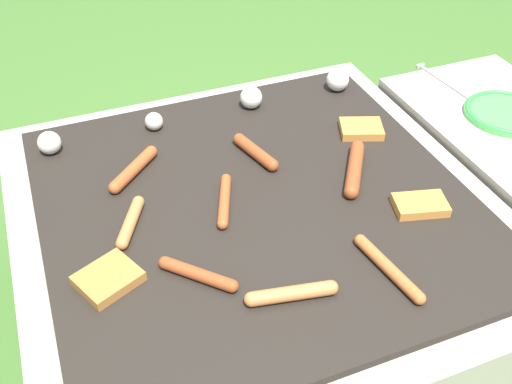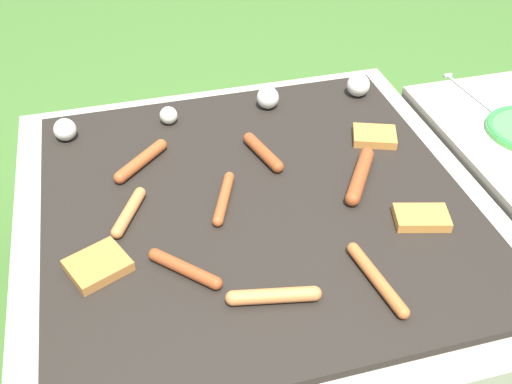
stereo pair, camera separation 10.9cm
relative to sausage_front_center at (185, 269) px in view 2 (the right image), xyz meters
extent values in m
plane|color=#3D6628|center=(0.18, 0.17, -0.45)|extent=(14.00, 14.00, 0.00)
cube|color=#A89E8C|center=(0.18, 0.17, -0.24)|extent=(0.98, 0.98, 0.42)
cube|color=black|center=(0.18, 0.17, -0.02)|extent=(0.87, 0.87, 0.02)
cube|color=#A89E8C|center=(0.87, 0.24, -0.23)|extent=(0.39, 0.56, 0.44)
cylinder|color=#93421E|center=(0.00, 0.00, 0.00)|extent=(0.11, 0.11, 0.02)
sphere|color=#93421E|center=(-0.05, 0.05, 0.00)|extent=(0.02, 0.02, 0.02)
sphere|color=#93421E|center=(0.05, -0.05, 0.00)|extent=(0.02, 0.02, 0.02)
cylinder|color=#A34C23|center=(0.11, 0.17, 0.00)|extent=(0.07, 0.14, 0.02)
sphere|color=#A34C23|center=(0.14, 0.24, 0.00)|extent=(0.02, 0.02, 0.02)
sphere|color=#A34C23|center=(0.08, 0.11, 0.00)|extent=(0.02, 0.02, 0.02)
cylinder|color=#93421E|center=(0.41, 0.17, 0.00)|extent=(0.12, 0.15, 0.03)
sphere|color=#93421E|center=(0.45, 0.23, 0.00)|extent=(0.03, 0.03, 0.03)
sphere|color=#93421E|center=(0.36, 0.10, 0.00)|extent=(0.03, 0.03, 0.03)
cylinder|color=#C6753D|center=(-0.08, 0.18, 0.00)|extent=(0.08, 0.12, 0.02)
sphere|color=#C6753D|center=(-0.05, 0.23, 0.00)|extent=(0.02, 0.02, 0.02)
sphere|color=#C6753D|center=(-0.11, 0.13, 0.00)|extent=(0.02, 0.02, 0.02)
cylinder|color=#B7602D|center=(0.32, -0.11, 0.00)|extent=(0.05, 0.17, 0.02)
sphere|color=#B7602D|center=(0.31, -0.03, 0.00)|extent=(0.02, 0.02, 0.02)
sphere|color=#B7602D|center=(0.34, -0.19, 0.00)|extent=(0.02, 0.02, 0.02)
cylinder|color=#C6753D|center=(0.14, -0.10, 0.00)|extent=(0.14, 0.05, 0.03)
sphere|color=#C6753D|center=(0.21, -0.12, 0.00)|extent=(0.03, 0.03, 0.03)
sphere|color=#C6753D|center=(0.07, -0.09, 0.00)|extent=(0.03, 0.03, 0.03)
cylinder|color=#A34C23|center=(-0.04, 0.34, 0.00)|extent=(0.12, 0.12, 0.03)
sphere|color=#A34C23|center=(-0.09, 0.30, 0.00)|extent=(0.03, 0.03, 0.03)
sphere|color=#A34C23|center=(0.01, 0.39, 0.00)|extent=(0.03, 0.03, 0.03)
cylinder|color=#93421E|center=(0.23, 0.31, 0.00)|extent=(0.06, 0.13, 0.03)
sphere|color=#93421E|center=(0.25, 0.24, 0.00)|extent=(0.03, 0.03, 0.03)
sphere|color=#93421E|center=(0.21, 0.37, 0.00)|extent=(0.03, 0.03, 0.03)
cube|color=#D18438|center=(0.50, 0.30, 0.00)|extent=(0.12, 0.11, 0.02)
cube|color=#B27033|center=(-0.15, 0.05, 0.00)|extent=(0.13, 0.12, 0.02)
cube|color=#D18438|center=(0.48, 0.02, 0.00)|extent=(0.12, 0.09, 0.02)
sphere|color=silver|center=(-0.20, 0.49, 0.01)|extent=(0.05, 0.05, 0.05)
sphere|color=beige|center=(0.05, 0.50, 0.01)|extent=(0.04, 0.04, 0.04)
sphere|color=silver|center=(0.30, 0.51, 0.02)|extent=(0.06, 0.06, 0.06)
sphere|color=silver|center=(0.54, 0.51, 0.02)|extent=(0.06, 0.06, 0.06)
cylinder|color=silver|center=(0.83, 0.43, -0.01)|extent=(0.02, 0.20, 0.01)
cube|color=silver|center=(0.82, 0.53, -0.01)|extent=(0.02, 0.01, 0.01)
camera|label=1|loc=(-0.17, -0.71, 0.79)|focal=42.00mm
camera|label=2|loc=(-0.07, -0.75, 0.79)|focal=42.00mm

